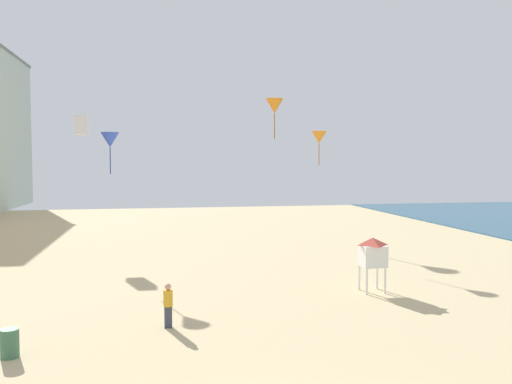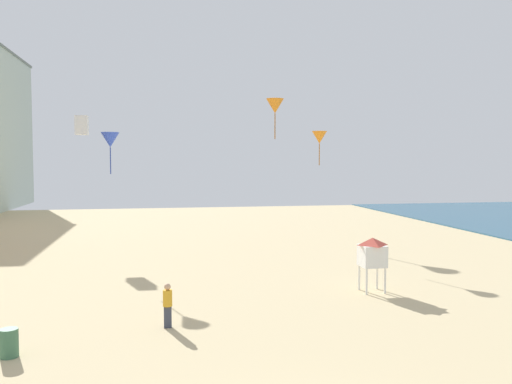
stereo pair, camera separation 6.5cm
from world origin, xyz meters
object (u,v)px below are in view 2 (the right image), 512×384
(beach_trash_bin, at_px, (9,343))
(kite_orange_delta_3, at_px, (319,137))
(kite_blue_delta, at_px, (110,140))
(kite_orange_delta_2, at_px, (275,106))
(kite_flyer, at_px, (168,303))
(kite_white_box, at_px, (82,125))
(lifeguard_stand, at_px, (372,253))

(beach_trash_bin, bearing_deg, kite_orange_delta_3, 47.58)
(kite_blue_delta, distance_m, kite_orange_delta_2, 18.16)
(beach_trash_bin, distance_m, kite_orange_delta_2, 32.12)
(kite_flyer, distance_m, kite_orange_delta_3, 19.05)
(kite_flyer, height_order, kite_white_box, kite_white_box)
(beach_trash_bin, relative_size, kite_white_box, 0.65)
(kite_flyer, bearing_deg, beach_trash_bin, 31.76)
(kite_blue_delta, bearing_deg, lifeguard_stand, -33.48)
(kite_blue_delta, bearing_deg, beach_trash_bin, -98.00)
(lifeguard_stand, xyz_separation_m, kite_blue_delta, (-12.46, 8.24, 5.48))
(kite_white_box, xyz_separation_m, kite_orange_delta_3, (15.93, -6.09, -1.02))
(kite_flyer, bearing_deg, kite_white_box, -65.89)
(lifeguard_stand, height_order, kite_orange_delta_3, kite_orange_delta_3)
(kite_flyer, relative_size, kite_white_box, 1.19)
(lifeguard_stand, xyz_separation_m, beach_trash_bin, (-14.43, -5.79, -1.39))
(kite_white_box, bearing_deg, kite_orange_delta_3, -20.93)
(kite_blue_delta, xyz_separation_m, kite_orange_delta_3, (13.23, 2.60, 0.36))
(kite_orange_delta_2, bearing_deg, kite_flyer, -111.07)
(kite_flyer, relative_size, lifeguard_stand, 0.64)
(kite_flyer, height_order, kite_orange_delta_3, kite_orange_delta_3)
(kite_blue_delta, relative_size, kite_white_box, 1.72)
(lifeguard_stand, distance_m, kite_blue_delta, 15.91)
(kite_flyer, xyz_separation_m, beach_trash_bin, (-4.92, -2.09, -0.47))
(kite_orange_delta_3, bearing_deg, kite_orange_delta_2, 94.29)
(lifeguard_stand, xyz_separation_m, kite_orange_delta_2, (0.00, 20.99, 8.91))
(kite_white_box, bearing_deg, kite_flyer, -74.69)
(kite_flyer, relative_size, kite_orange_delta_2, 0.48)
(beach_trash_bin, relative_size, kite_blue_delta, 0.38)
(kite_blue_delta, height_order, kite_orange_delta_2, kite_orange_delta_2)
(beach_trash_bin, xyz_separation_m, kite_orange_delta_2, (14.44, 26.78, 10.30))
(kite_white_box, bearing_deg, beach_trash_bin, -88.16)
(beach_trash_bin, relative_size, kite_orange_delta_2, 0.26)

